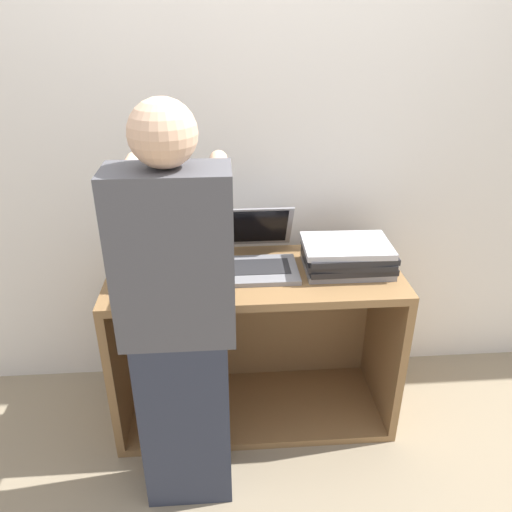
% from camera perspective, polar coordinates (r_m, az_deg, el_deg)
% --- Properties ---
extents(ground_plane, '(12.00, 12.00, 0.00)m').
position_cam_1_polar(ground_plane, '(2.47, 0.34, -21.24)').
color(ground_plane, gray).
extents(wall_back, '(8.00, 0.05, 2.40)m').
position_cam_1_polar(wall_back, '(2.37, -0.82, 11.28)').
color(wall_back, silver).
rests_on(wall_back, ground_plane).
extents(cart, '(1.28, 0.53, 0.79)m').
position_cam_1_polar(cart, '(2.45, -0.26, -9.16)').
color(cart, olive).
rests_on(cart, ground_plane).
extents(laptop_open, '(0.38, 0.40, 0.25)m').
position_cam_1_polar(laptop_open, '(2.22, -0.28, 0.08)').
color(laptop_open, gray).
rests_on(laptop_open, cart).
extents(laptop_stack_left, '(0.39, 0.28, 0.10)m').
position_cam_1_polar(laptop_stack_left, '(2.17, -10.93, -1.06)').
color(laptop_stack_left, slate).
rests_on(laptop_stack_left, cart).
extents(laptop_stack_right, '(0.39, 0.28, 0.13)m').
position_cam_1_polar(laptop_stack_right, '(2.22, 10.39, -0.01)').
color(laptop_stack_right, gray).
rests_on(laptop_stack_right, cart).
extents(person, '(0.40, 0.53, 1.60)m').
position_cam_1_polar(person, '(1.82, -8.78, -8.11)').
color(person, '#2D3342').
rests_on(person, ground_plane).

